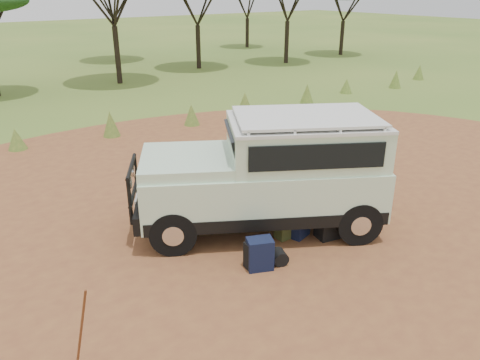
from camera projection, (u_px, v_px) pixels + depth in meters
ground at (271, 238)px, 9.79m from camera, size 140.00×140.00×0.00m
dirt_clearing at (271, 238)px, 9.79m from camera, size 23.00×23.00×0.01m
grass_fringe at (115, 125)px, 16.19m from camera, size 36.60×1.60×0.90m
safari_vehicle at (270, 176)px, 9.80m from camera, size 5.40×4.23×2.49m
walking_staff at (81, 333)px, 6.13m from camera, size 0.29×0.23×1.36m
backpack_black at (256, 255)px, 8.67m from camera, size 0.42×0.34×0.53m
backpack_navy at (260, 254)px, 8.64m from camera, size 0.56×0.49×0.61m
backpack_olive at (285, 226)px, 9.71m from camera, size 0.39×0.29×0.53m
duffel_navy at (299, 226)px, 9.78m from camera, size 0.52×0.45×0.50m
hard_case at (329, 229)px, 9.76m from camera, size 0.58×0.46×0.37m
stuff_sack at (279, 257)px, 8.84m from camera, size 0.37×0.37×0.29m
safari_hat at (330, 220)px, 9.68m from camera, size 0.35×0.35×0.10m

